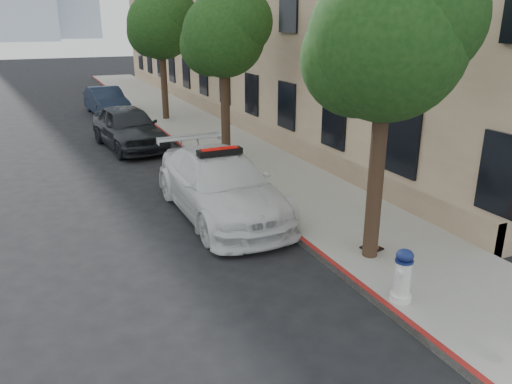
{
  "coord_description": "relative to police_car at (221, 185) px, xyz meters",
  "views": [
    {
      "loc": [
        -2.87,
        -9.29,
        4.62
      ],
      "look_at": [
        1.4,
        0.21,
        1.0
      ],
      "focal_mm": 35.0,
      "sensor_mm": 36.0,
      "label": 1
    }
  ],
  "objects": [
    {
      "name": "tree_mid",
      "position": [
        1.83,
        4.31,
        3.38
      ],
      "size": [
        2.77,
        2.64,
        5.43
      ],
      "color": "black",
      "rests_on": "sidewalk"
    },
    {
      "name": "curb_strip",
      "position": [
        0.96,
        8.33,
        -0.7
      ],
      "size": [
        0.12,
        50.0,
        0.15
      ],
      "primitive_type": "cube",
      "color": "maroon",
      "rests_on": "ground"
    },
    {
      "name": "traffic_cone",
      "position": [
        2.02,
        -3.45,
        -0.29
      ],
      "size": [
        0.43,
        0.43,
        0.68
      ],
      "rotation": [
        0.0,
        0.0,
        0.23
      ],
      "color": "black",
      "rests_on": "sidewalk"
    },
    {
      "name": "parked_car_mid",
      "position": [
        -0.78,
        7.82,
        0.02
      ],
      "size": [
        2.41,
        4.84,
        1.59
      ],
      "primitive_type": "imported",
      "rotation": [
        0.0,
        0.0,
        0.12
      ],
      "color": "black",
      "rests_on": "ground"
    },
    {
      "name": "fire_hydrant",
      "position": [
        1.25,
        -5.27,
        -0.17
      ],
      "size": [
        0.39,
        0.36,
        0.93
      ],
      "rotation": [
        0.0,
        0.0,
        0.37
      ],
      "color": "silver",
      "rests_on": "sidewalk"
    },
    {
      "name": "tree_far",
      "position": [
        1.83,
        12.31,
        3.61
      ],
      "size": [
        3.1,
        3.0,
        5.81
      ],
      "color": "black",
      "rests_on": "sidewalk"
    },
    {
      "name": "parked_car_far",
      "position": [
        -0.49,
        15.35,
        -0.08
      ],
      "size": [
        1.85,
        4.32,
        1.38
      ],
      "primitive_type": "imported",
      "rotation": [
        0.0,
        0.0,
        0.09
      ],
      "color": "#131E31",
      "rests_on": "ground"
    },
    {
      "name": "ground",
      "position": [
        -1.1,
        -1.67,
        -0.78
      ],
      "size": [
        120.0,
        120.0,
        0.0
      ],
      "primitive_type": "plane",
      "color": "black",
      "rests_on": "ground"
    },
    {
      "name": "sidewalk",
      "position": [
        2.5,
        8.33,
        -0.7
      ],
      "size": [
        3.2,
        50.0,
        0.15
      ],
      "primitive_type": "cube",
      "color": "gray",
      "rests_on": "ground"
    },
    {
      "name": "tree_near",
      "position": [
        1.83,
        -3.69,
        3.5
      ],
      "size": [
        2.92,
        2.82,
        5.62
      ],
      "color": "black",
      "rests_on": "sidewalk"
    },
    {
      "name": "building",
      "position": [
        8.1,
        13.33,
        4.22
      ],
      "size": [
        8.0,
        36.0,
        10.0
      ],
      "primitive_type": "cube",
      "color": "tan",
      "rests_on": "ground"
    },
    {
      "name": "police_car",
      "position": [
        0.0,
        0.0,
        0.0
      ],
      "size": [
        2.2,
        5.34,
        1.7
      ],
      "rotation": [
        0.0,
        0.0,
        0.01
      ],
      "color": "white",
      "rests_on": "ground"
    }
  ]
}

